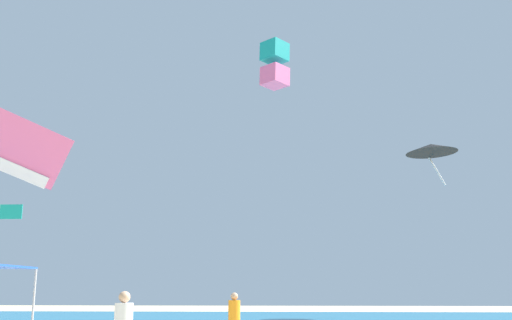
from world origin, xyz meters
The scene contains 4 objects.
ocean_strip centered at (0.00, 26.40, 0.01)m, with size 110.00×18.17×0.03m, color #1E6B93.
person_rightmost centered at (0.21, 5.73, 1.00)m, with size 0.45×0.41×1.71m.
kite_box_teal centered at (1.23, 23.43, 16.98)m, with size 2.12×2.12×3.17m.
kite_delta_black centered at (11.96, 25.43, 11.34)m, with size 4.57×4.56×2.79m.
Camera 1 is at (2.15, -14.97, 1.80)m, focal length 41.57 mm.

